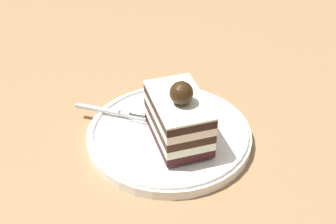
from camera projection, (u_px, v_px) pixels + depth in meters
The scene contains 4 objects.
ground_plane at pixel (171, 136), 0.68m from camera, with size 2.40×2.40×0.00m, color #93704A.
dessert_plate at pixel (168, 134), 0.67m from camera, with size 0.23×0.23×0.02m.
cake_slice at pixel (179, 117), 0.63m from camera, with size 0.13×0.12×0.09m.
fork at pixel (113, 112), 0.69m from camera, with size 0.02×0.11×0.00m.
Camera 1 is at (-0.49, -0.19, 0.44)m, focal length 50.85 mm.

